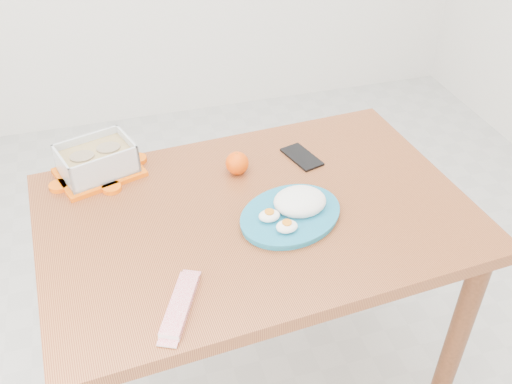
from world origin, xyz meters
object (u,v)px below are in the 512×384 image
object	(u,v)px
food_container	(97,161)
dining_table	(256,240)
smartphone	(302,157)
rice_plate	(294,209)
orange_fruit	(237,163)

from	to	relation	value
food_container	dining_table	bearing A→B (deg)	-53.81
smartphone	rice_plate	bearing A→B (deg)	-130.47
food_container	rice_plate	distance (m)	0.58
food_container	rice_plate	xyz separation A→B (m)	(0.47, -0.34, -0.02)
rice_plate	food_container	bearing A→B (deg)	120.49
food_container	smartphone	bearing A→B (deg)	-25.98
orange_fruit	rice_plate	xyz separation A→B (m)	(0.09, -0.23, -0.01)
orange_fruit	smartphone	world-z (taller)	orange_fruit
dining_table	rice_plate	xyz separation A→B (m)	(0.09, -0.05, 0.13)
dining_table	smartphone	bearing A→B (deg)	40.43
food_container	smartphone	distance (m)	0.60
dining_table	food_container	world-z (taller)	food_container
food_container	rice_plate	bearing A→B (deg)	-52.96
food_container	smartphone	world-z (taller)	food_container
dining_table	smartphone	xyz separation A→B (m)	(0.20, 0.20, 0.11)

